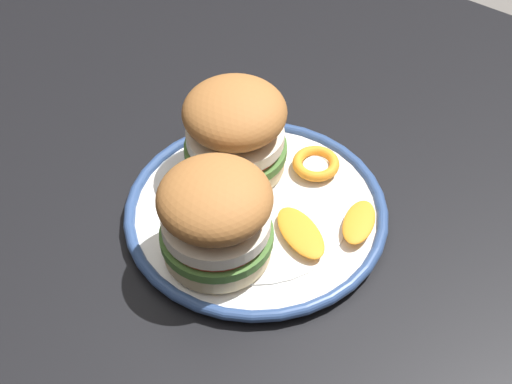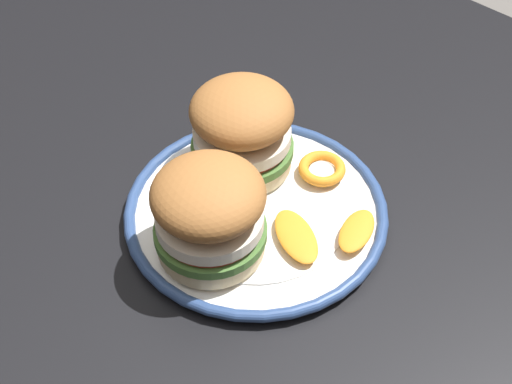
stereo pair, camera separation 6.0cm
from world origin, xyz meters
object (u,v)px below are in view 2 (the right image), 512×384
dinner_plate (256,212)px  sandwich_half_right (242,128)px  dining_table (194,299)px  sandwich_half_left (211,211)px

dinner_plate → sandwich_half_right: sandwich_half_right is taller
dining_table → sandwich_half_right: size_ratio=7.55×
dining_table → dinner_plate: 0.13m
dinner_plate → sandwich_half_left: 0.09m
dinner_plate → sandwich_half_left: (0.07, 0.00, 0.06)m
dinner_plate → sandwich_half_right: bearing=-125.2°
sandwich_half_left → sandwich_half_right: size_ratio=0.96×
dining_table → sandwich_half_left: 0.17m
dining_table → sandwich_half_right: sandwich_half_right is taller
dining_table → dinner_plate: (-0.07, 0.03, 0.11)m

